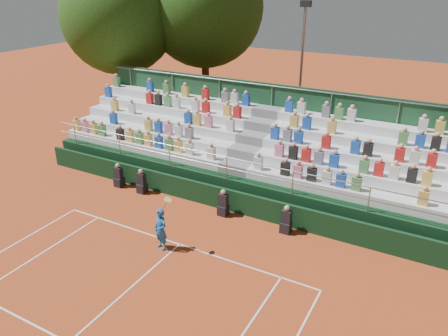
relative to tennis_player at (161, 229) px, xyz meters
The scene contains 8 objects.
ground 1.07m from the tennis_player, 50.55° to the left, with size 90.00×90.00×0.00m, color #AB421C.
courtside_wall 3.76m from the tennis_player, 83.40° to the left, with size 20.00×0.15×1.00m, color black.
line_officials 3.44m from the tennis_player, 106.94° to the left, with size 8.92×0.40×1.19m.
grandstand 6.98m from the tennis_player, 86.29° to the left, with size 20.00×5.20×4.40m.
tennis_player is the anchor object (origin of this frame).
tree_west 17.23m from the tennis_player, 134.46° to the left, with size 7.28×7.28×10.53m.
tree_east 17.72m from the tennis_player, 115.12° to the left, with size 7.71×7.71×11.22m.
floodlight_mast 14.28m from the tennis_player, 88.99° to the left, with size 0.60×0.25×8.04m.
Camera 1 is at (8.14, -11.37, 9.36)m, focal length 35.00 mm.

